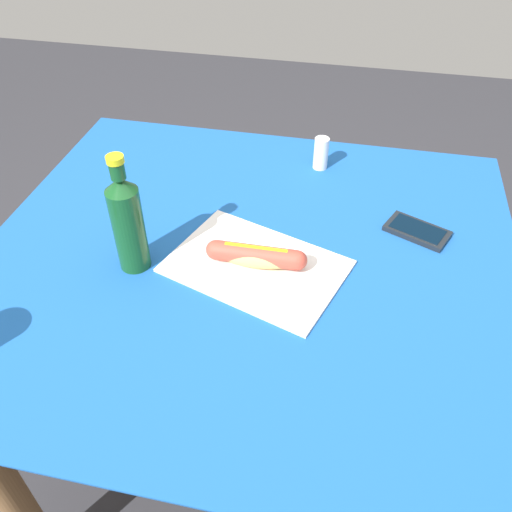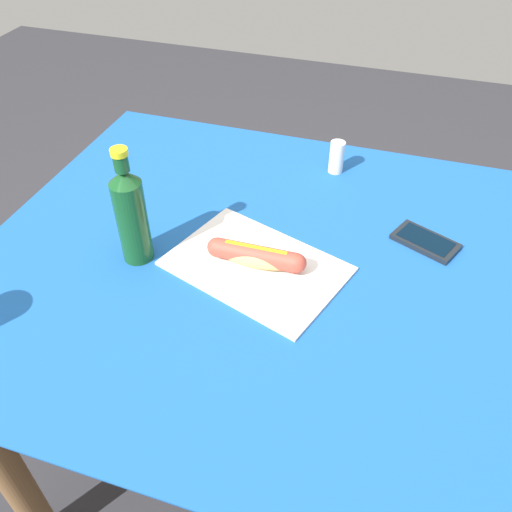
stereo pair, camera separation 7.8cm
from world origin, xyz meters
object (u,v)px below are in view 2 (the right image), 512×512
Objects in this scene: cell_phone at (425,241)px; salt_shaker at (337,157)px; hot_dog at (256,256)px; soda_bottle at (131,214)px.

salt_shaker is (-0.23, 0.22, 0.03)m from cell_phone.
hot_dog is 1.36× the size of cell_phone.
cell_phone is 0.60× the size of soda_bottle.
salt_shaker is at bearing 54.05° from soda_bottle.
soda_bottle is at bearing -125.95° from salt_shaker.
hot_dog is at bearing -101.39° from salt_shaker.
soda_bottle is 0.54m from salt_shaker.
hot_dog is 0.81× the size of soda_bottle.
soda_bottle reaches higher than cell_phone.
soda_bottle is at bearing -158.40° from cell_phone.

